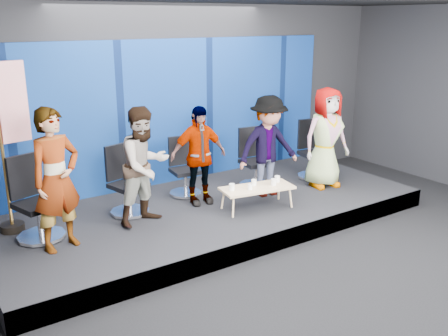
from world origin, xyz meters
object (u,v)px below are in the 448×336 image
Objects in this scene: mug_a at (232,187)px; mug_d at (274,182)px; coffee_table at (257,189)px; chair_d at (254,168)px; panelist_e at (326,138)px; panelist_b at (145,166)px; mug_e at (277,179)px; chair_b at (127,192)px; chair_e at (313,159)px; chair_a at (37,212)px; panelist_c at (198,155)px; chair_c at (184,176)px; panelist_d at (268,146)px; mug_c at (254,183)px; panelist_a at (56,180)px; mug_b at (250,187)px; flag_stand at (11,139)px.

mug_a and mug_d have the same top height.
chair_d is at bearing 55.29° from coffee_table.
panelist_b is at bearing -174.56° from panelist_e.
mug_e is at bearing -25.75° from panelist_b.
chair_b is 0.98× the size of chair_e.
chair_a is 0.67× the size of panelist_b.
mug_a is (0.21, -0.65, -0.40)m from panelist_c.
panelist_c is (-0.01, -0.50, 0.48)m from chair_c.
panelist_d reaches higher than mug_c.
panelist_a is at bearing -151.74° from chair_c.
panelist_b reaches higher than chair_a.
mug_c is at bearing 35.41° from mug_b.
mug_c is (0.17, 0.12, 0.01)m from mug_b.
panelist_d is 1.56× the size of chair_e.
chair_e is 12.65× the size of mug_b.
chair_d reaches higher than coffee_table.
panelist_c reaches higher than chair_b.
panelist_e is at bearing -23.66° from chair_a.
panelist_b reaches higher than panelist_d.
chair_b is at bearing 151.97° from coffee_table.
mug_c is (-0.53, -0.32, -0.46)m from panelist_d.
panelist_b is at bearing -29.21° from chair_a.
panelist_d is at bearing 37.37° from coffee_table.
chair_b is 0.88× the size of coffee_table.
flag_stand reaches higher than mug_d.
panelist_c is 0.99m from mug_b.
chair_a is at bearing -177.05° from panelist_e.
panelist_a is at bearing 173.05° from mug_b.
chair_e is at bearing -17.48° from flag_stand.
mug_a is at bearing -64.64° from panelist_c.
flag_stand is at bearing 159.23° from coffee_table.
mug_c is (0.64, -0.65, -0.40)m from panelist_c.
chair_c reaches higher than mug_e.
mug_b is (0.47, -1.27, 0.07)m from chair_c.
panelist_a is at bearing -171.57° from panelist_e.
chair_b is 2.06m from coffee_table.
chair_d is 0.42× the size of flag_stand.
mug_b is at bearing -168.90° from coffee_table.
flag_stand is at bearing 177.85° from panelist_e.
panelist_a is at bearing 172.47° from panelist_b.
mug_c reaches higher than coffee_table.
panelist_a is 1.08× the size of panelist_b.
chair_a is 5.10m from chair_e.
coffee_table is at bearing -11.72° from mug_a.
chair_b reaches higher than mug_d.
chair_a is at bearing 165.84° from mug_a.
mug_a is (1.28, -0.38, -0.46)m from panelist_b.
mug_e reaches higher than mug_c.
panelist_a reaches higher than mug_e.
panelist_b is at bearing -10.44° from panelist_a.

